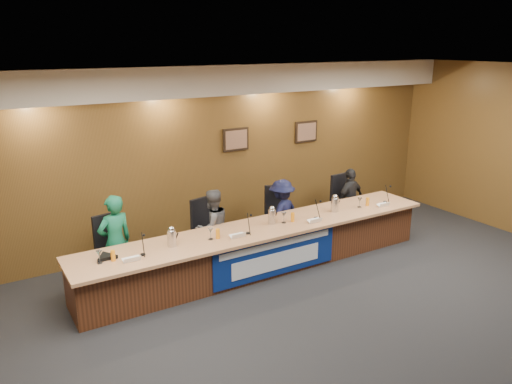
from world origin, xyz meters
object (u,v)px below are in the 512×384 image
office_chair_d (346,206)px  panelist_d (350,200)px  panelist_a (115,242)px  panelist_c (282,214)px  dais_body (262,249)px  carafe_left (172,238)px  carafe_right (335,205)px  office_chair_c (278,220)px  carafe_mid (272,217)px  panelist_b (212,227)px  office_chair_b (210,235)px  banner (276,256)px  office_chair_a (115,255)px  speakerphone (106,257)px

office_chair_d → panelist_d: bearing=-94.0°
panelist_a → panelist_c: 2.97m
dais_body → panelist_d: bearing=14.1°
office_chair_d → carafe_left: size_ratio=2.03×
carafe_left → carafe_right: size_ratio=1.00×
office_chair_c → office_chair_d: bearing=20.5°
panelist_a → carafe_left: size_ratio=6.14×
panelist_c → carafe_mid: panelist_c is taller
panelist_b → carafe_right: panelist_b is taller
panelist_b → office_chair_b: 0.19m
dais_body → office_chair_b: size_ratio=12.50×
panelist_c → panelist_a: bearing=-21.7°
office_chair_b → office_chair_d: size_ratio=1.00×
dais_body → office_chair_d: bearing=16.4°
panelist_d → office_chair_d: bearing=-101.4°
banner → panelist_d: bearing=23.1°
panelist_c → office_chair_d: panelist_c is taller
panelist_b → panelist_c: 1.37m
dais_body → carafe_mid: size_ratio=25.76×
banner → office_chair_b: banner is taller
panelist_a → office_chair_d: 4.57m
panelist_c → office_chair_d: 1.61m
panelist_b → office_chair_d: size_ratio=2.68×
banner → carafe_left: 1.67m
panelist_c → office_chair_d: size_ratio=2.61×
carafe_mid → carafe_right: 1.26m
office_chair_d → carafe_left: 4.01m
panelist_a → carafe_left: bearing=123.8°
dais_body → office_chair_c: dais_body is taller
office_chair_b → carafe_left: carafe_left is taller
panelist_a → carafe_left: panelist_a is taller
office_chair_a → carafe_left: (0.64, -0.73, 0.39)m
office_chair_d → carafe_mid: carafe_mid is taller
carafe_mid → speakerphone: carafe_mid is taller
panelist_b → office_chair_a: size_ratio=2.68×
panelist_d → speakerphone: panelist_d is taller
dais_body → carafe_right: carafe_right is taller
office_chair_a → speakerphone: speakerphone is taller
panelist_a → carafe_left: 0.91m
carafe_mid → office_chair_b: bearing=137.9°
panelist_c → office_chair_c: panelist_c is taller
speakerphone → panelist_b: bearing=16.9°
office_chair_b → office_chair_a: bearing=166.2°
carafe_left → panelist_b: bearing=33.4°
panelist_b → carafe_left: bearing=23.9°
dais_body → panelist_b: bearing=134.8°
office_chair_a → panelist_d: bearing=-11.5°
carafe_mid → speakerphone: size_ratio=0.73×
office_chair_a → banner: bearing=-37.2°
office_chair_a → dais_body: bearing=-27.9°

